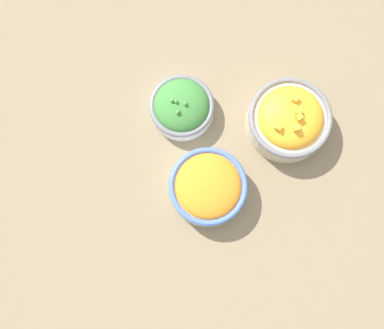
% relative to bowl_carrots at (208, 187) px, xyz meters
% --- Properties ---
extents(ground_plane, '(3.00, 3.00, 0.00)m').
position_rel_bowl_carrots_xyz_m(ground_plane, '(-0.03, -0.05, -0.04)').
color(ground_plane, '#75664C').
extents(bowl_carrots, '(0.16, 0.16, 0.07)m').
position_rel_bowl_carrots_xyz_m(bowl_carrots, '(0.00, 0.00, 0.00)').
color(bowl_carrots, silver).
rests_on(bowl_carrots, ground_plane).
extents(bowl_squash, '(0.17, 0.17, 0.09)m').
position_rel_bowl_carrots_xyz_m(bowl_squash, '(-0.20, 0.09, 0.00)').
color(bowl_squash, beige).
rests_on(bowl_squash, ground_plane).
extents(bowl_broccoli, '(0.14, 0.14, 0.07)m').
position_rel_bowl_carrots_xyz_m(bowl_broccoli, '(-0.13, -0.13, -0.01)').
color(bowl_broccoli, silver).
rests_on(bowl_broccoli, ground_plane).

